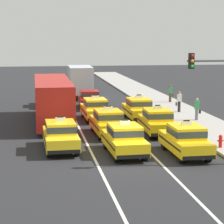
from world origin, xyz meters
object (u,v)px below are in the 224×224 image
(taxi_left_nearest, at_px, (61,135))
(traffic_light_pole, at_px, (223,89))
(taxi_right_nearest, at_px, (186,140))
(fire_hydrant, at_px, (221,140))
(pedestrian_mid_block, at_px, (179,102))
(box_truck_center_fifth, at_px, (80,80))
(taxi_center_third, at_px, (95,109))
(sedan_center_fourth, at_px, (89,99))
(taxi_right_second, at_px, (157,121))
(taxi_center_second, at_px, (108,122))
(taxi_right_third, at_px, (138,108))
(taxi_left_third, at_px, (50,96))
(taxi_center_nearest, at_px, (124,139))
(pedestrian_near_crosswalk, at_px, (170,94))
(bus_left_second, at_px, (52,99))
(pedestrian_by_storefront, at_px, (197,109))

(taxi_left_nearest, distance_m, traffic_light_pole, 9.37)
(taxi_right_nearest, distance_m, fire_hydrant, 2.55)
(pedestrian_mid_block, bearing_deg, box_truck_center_fifth, 120.46)
(taxi_center_third, height_order, fire_hydrant, taxi_center_third)
(taxi_center_third, distance_m, sedan_center_fourth, 6.19)
(taxi_right_second, relative_size, traffic_light_pole, 0.83)
(box_truck_center_fifth, xyz_separation_m, taxi_right_nearest, (3.28, -25.93, -0.90))
(taxi_center_second, height_order, taxi_right_third, same)
(taxi_left_third, xyz_separation_m, taxi_right_third, (6.44, -8.53, 0.00))
(taxi_center_nearest, xyz_separation_m, taxi_right_second, (3.13, 5.14, 0.00))
(sedan_center_fourth, height_order, pedestrian_near_crosswalk, pedestrian_near_crosswalk)
(bus_left_second, relative_size, taxi_right_third, 2.45)
(fire_hydrant, bearing_deg, bus_left_second, 131.58)
(taxi_center_nearest, distance_m, pedestrian_by_storefront, 11.68)
(taxi_right_second, bearing_deg, taxi_right_nearest, -89.15)
(taxi_right_nearest, distance_m, taxi_right_third, 11.54)
(taxi_left_third, height_order, pedestrian_mid_block, taxi_left_third)
(sedan_center_fourth, xyz_separation_m, fire_hydrant, (5.53, -17.18, -0.30))
(bus_left_second, distance_m, taxi_right_nearest, 12.98)
(pedestrian_near_crosswalk, xyz_separation_m, pedestrian_mid_block, (-0.94, -5.97, 0.05))
(pedestrian_near_crosswalk, bearing_deg, taxi_center_second, -120.15)
(taxi_center_third, height_order, taxi_right_nearest, same)
(pedestrian_mid_block, bearing_deg, taxi_right_nearest, -105.31)
(pedestrian_by_storefront, bearing_deg, taxi_right_second, -135.22)
(taxi_center_second, distance_m, taxi_right_second, 3.23)
(box_truck_center_fifth, xyz_separation_m, pedestrian_by_storefront, (7.27, -16.02, -0.80))
(taxi_left_third, xyz_separation_m, taxi_center_nearest, (3.35, -19.35, 0.00))
(taxi_left_nearest, xyz_separation_m, traffic_light_pole, (7.73, -4.39, 2.94))
(bus_left_second, bearing_deg, taxi_right_third, 3.81)
(taxi_center_second, distance_m, taxi_right_nearest, 6.85)
(bus_left_second, bearing_deg, pedestrian_mid_block, 14.95)
(taxi_left_nearest, relative_size, taxi_center_nearest, 1.00)
(taxi_center_third, bearing_deg, taxi_right_third, -6.67)
(taxi_center_third, xyz_separation_m, pedestrian_mid_block, (7.22, 1.97, 0.12))
(taxi_right_second, bearing_deg, pedestrian_by_storefront, 44.78)
(traffic_light_pole, bearing_deg, fire_hydrant, 68.67)
(bus_left_second, xyz_separation_m, traffic_light_pole, (7.83, -13.22, 2.00))
(taxi_left_nearest, bearing_deg, taxi_right_nearest, -19.02)
(taxi_center_nearest, xyz_separation_m, taxi_right_third, (3.09, 10.82, 0.00))
(taxi_left_third, xyz_separation_m, taxi_center_second, (3.24, -14.07, 0.00))
(pedestrian_mid_block, bearing_deg, taxi_center_second, -132.01)
(pedestrian_mid_block, height_order, traffic_light_pole, traffic_light_pole)
(fire_hydrant, bearing_deg, pedestrian_near_crosswalk, 82.80)
(bus_left_second, relative_size, taxi_right_second, 2.43)
(taxi_center_third, bearing_deg, sedan_center_fourth, 87.80)
(taxi_center_nearest, height_order, taxi_right_nearest, same)
(fire_hydrant, xyz_separation_m, traffic_light_pole, (-1.19, -3.06, 3.28))
(box_truck_center_fifth, distance_m, taxi_right_second, 20.34)
(taxi_center_nearest, relative_size, pedestrian_mid_block, 2.71)
(taxi_right_second, height_order, pedestrian_mid_block, taxi_right_second)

